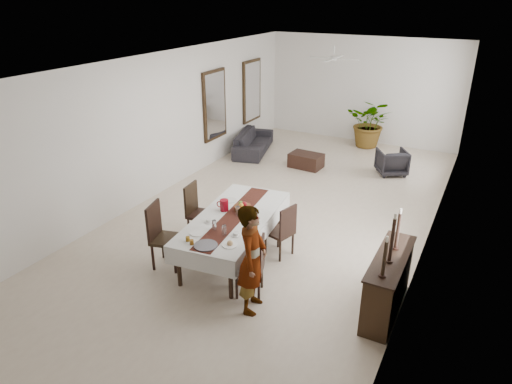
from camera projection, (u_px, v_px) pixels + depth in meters
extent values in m
cube|color=beige|center=(278.00, 214.00, 9.81)|extent=(6.00, 12.00, 0.00)
cube|color=white|center=(282.00, 62.00, 8.51)|extent=(6.00, 12.00, 0.02)
cube|color=white|center=(363.00, 90.00, 14.01)|extent=(6.00, 0.02, 3.20)
cube|color=white|center=(11.00, 316.00, 4.31)|extent=(6.00, 0.02, 3.20)
cube|color=white|center=(161.00, 125.00, 10.44)|extent=(0.02, 12.00, 3.20)
cube|color=white|center=(437.00, 168.00, 7.88)|extent=(0.02, 12.00, 3.20)
cube|color=black|center=(234.00, 218.00, 8.01)|extent=(1.31, 2.59, 0.05)
cylinder|color=black|center=(179.00, 266.00, 7.32)|extent=(0.08, 0.08, 0.72)
cylinder|color=black|center=(231.00, 278.00, 7.01)|extent=(0.08, 0.08, 0.72)
cylinder|color=black|center=(237.00, 207.00, 9.33)|extent=(0.08, 0.08, 0.72)
cylinder|color=black|center=(279.00, 214.00, 9.03)|extent=(0.08, 0.08, 0.72)
cube|color=silver|center=(234.00, 217.00, 8.00)|extent=(1.52, 2.79, 0.01)
cube|color=white|center=(204.00, 219.00, 8.26)|extent=(0.32, 2.66, 0.31)
cube|color=silver|center=(266.00, 230.00, 7.86)|extent=(0.32, 2.66, 0.31)
cube|color=silver|center=(199.00, 263.00, 6.93)|extent=(1.22, 0.15, 0.31)
cube|color=silver|center=(261.00, 195.00, 9.20)|extent=(1.22, 0.15, 0.31)
cube|color=#502017|center=(234.00, 216.00, 8.00)|extent=(0.66, 2.61, 0.00)
cylinder|color=maroon|center=(224.00, 205.00, 8.17)|extent=(0.17, 0.17, 0.21)
torus|color=maroon|center=(220.00, 204.00, 8.20)|extent=(0.13, 0.03, 0.12)
cylinder|color=white|center=(224.00, 230.00, 7.35)|extent=(0.07, 0.07, 0.18)
cylinder|color=white|center=(214.00, 225.00, 7.51)|extent=(0.07, 0.07, 0.18)
cylinder|color=white|center=(238.00, 211.00, 7.99)|extent=(0.07, 0.07, 0.18)
cylinder|color=silver|center=(236.00, 234.00, 7.35)|extent=(0.09, 0.09, 0.06)
cylinder|color=silver|center=(236.00, 235.00, 7.36)|extent=(0.16, 0.16, 0.01)
cylinder|color=white|center=(209.00, 221.00, 7.78)|extent=(0.09, 0.09, 0.06)
cylinder|color=silver|center=(209.00, 222.00, 7.79)|extent=(0.16, 0.16, 0.01)
cylinder|color=white|center=(230.00, 245.00, 7.09)|extent=(0.25, 0.25, 0.02)
sphere|color=tan|center=(230.00, 243.00, 7.08)|extent=(0.09, 0.09, 0.09)
cylinder|color=white|center=(197.00, 233.00, 7.44)|extent=(0.25, 0.25, 0.02)
cylinder|color=silver|center=(230.00, 200.00, 8.59)|extent=(0.25, 0.25, 0.02)
cylinder|color=#47464C|center=(206.00, 245.00, 7.07)|extent=(0.37, 0.37, 0.02)
cylinder|color=brown|center=(192.00, 242.00, 7.11)|extent=(0.07, 0.07, 0.08)
cylinder|color=brown|center=(188.00, 239.00, 7.19)|extent=(0.07, 0.07, 0.08)
cylinder|color=brown|center=(242.00, 208.00, 8.18)|extent=(0.31, 0.31, 0.10)
sphere|color=maroon|center=(244.00, 204.00, 8.16)|extent=(0.09, 0.09, 0.09)
sphere|color=olive|center=(241.00, 203.00, 8.19)|extent=(0.08, 0.08, 0.08)
sphere|color=gold|center=(241.00, 205.00, 8.11)|extent=(0.09, 0.09, 0.09)
cube|color=black|center=(249.00, 269.00, 7.10)|extent=(0.54, 0.54, 0.05)
cylinder|color=black|center=(259.00, 289.00, 7.01)|extent=(0.05, 0.05, 0.42)
cylinder|color=black|center=(262.00, 277.00, 7.33)|extent=(0.05, 0.05, 0.42)
cylinder|color=black|center=(237.00, 287.00, 7.06)|extent=(0.05, 0.05, 0.42)
cylinder|color=black|center=(241.00, 275.00, 7.37)|extent=(0.05, 0.05, 0.42)
cube|color=black|center=(262.00, 254.00, 6.96)|extent=(0.18, 0.41, 0.54)
cube|color=black|center=(279.00, 233.00, 8.17)|extent=(0.53, 0.53, 0.05)
cylinder|color=black|center=(280.00, 251.00, 8.04)|extent=(0.05, 0.05, 0.42)
cylinder|color=black|center=(293.00, 244.00, 8.27)|extent=(0.05, 0.05, 0.42)
cylinder|color=black|center=(266.00, 244.00, 8.26)|extent=(0.05, 0.05, 0.42)
cylinder|color=black|center=(278.00, 237.00, 8.49)|extent=(0.05, 0.05, 0.42)
cube|color=black|center=(288.00, 222.00, 7.93)|extent=(0.15, 0.42, 0.54)
cube|color=black|center=(167.00, 239.00, 7.81)|extent=(0.60, 0.60, 0.06)
cylinder|color=black|center=(163.00, 246.00, 8.14)|extent=(0.06, 0.06, 0.49)
cylinder|color=black|center=(153.00, 258.00, 7.78)|extent=(0.06, 0.06, 0.49)
cylinder|color=black|center=(184.00, 249.00, 8.05)|extent=(0.06, 0.06, 0.49)
cylinder|color=black|center=(175.00, 261.00, 7.69)|extent=(0.06, 0.06, 0.49)
cube|color=black|center=(154.00, 221.00, 7.72)|extent=(0.16, 0.49, 0.62)
cube|color=black|center=(201.00, 215.00, 8.73)|extent=(0.51, 0.51, 0.05)
cylinder|color=black|center=(198.00, 221.00, 9.06)|extent=(0.05, 0.05, 0.46)
cylinder|color=black|center=(189.00, 229.00, 8.74)|extent=(0.05, 0.05, 0.46)
cylinder|color=black|center=(215.00, 224.00, 8.93)|extent=(0.05, 0.05, 0.46)
cylinder|color=black|center=(206.00, 233.00, 8.61)|extent=(0.05, 0.05, 0.46)
cube|color=black|center=(191.00, 198.00, 8.67)|extent=(0.09, 0.46, 0.59)
imported|color=gray|center=(252.00, 259.00, 6.60)|extent=(0.54, 0.70, 1.71)
cube|color=black|center=(387.00, 285.00, 6.71)|extent=(0.40, 1.50, 0.90)
cube|color=black|center=(391.00, 258.00, 6.52)|extent=(0.44, 1.56, 0.03)
cylinder|color=black|center=(382.00, 276.00, 6.07)|extent=(0.10, 0.10, 0.03)
cylinder|color=black|center=(384.00, 258.00, 5.96)|extent=(0.05, 0.05, 0.50)
cylinder|color=silver|center=(387.00, 239.00, 5.84)|extent=(0.04, 0.04, 0.08)
cylinder|color=black|center=(389.00, 261.00, 6.39)|extent=(0.10, 0.10, 0.03)
cylinder|color=black|center=(392.00, 240.00, 6.25)|extent=(0.05, 0.05, 0.65)
cylinder|color=beige|center=(395.00, 216.00, 6.10)|extent=(0.04, 0.04, 0.08)
cylinder|color=black|center=(395.00, 248.00, 6.71)|extent=(0.10, 0.10, 0.03)
cylinder|color=black|center=(398.00, 231.00, 6.60)|extent=(0.05, 0.05, 0.55)
cylinder|color=#EFE2CF|center=(401.00, 211.00, 6.47)|extent=(0.04, 0.04, 0.08)
imported|color=#272429|center=(253.00, 142.00, 13.50)|extent=(1.31, 2.20, 0.60)
imported|color=#242126|center=(392.00, 162.00, 11.85)|extent=(0.98, 0.98, 0.66)
cube|color=black|center=(306.00, 161.00, 12.35)|extent=(0.90, 0.63, 0.38)
imported|color=#225020|center=(371.00, 123.00, 13.77)|extent=(1.36, 1.18, 1.49)
cube|color=black|center=(215.00, 105.00, 12.20)|extent=(0.06, 1.05, 1.85)
cube|color=silver|center=(216.00, 105.00, 12.19)|extent=(0.01, 0.90, 1.70)
cube|color=black|center=(252.00, 91.00, 13.90)|extent=(0.06, 1.05, 1.85)
cube|color=white|center=(253.00, 91.00, 13.88)|extent=(0.01, 0.90, 1.70)
cylinder|color=silver|center=(334.00, 50.00, 10.97)|extent=(0.04, 0.04, 0.20)
cylinder|color=silver|center=(333.00, 59.00, 11.06)|extent=(0.16, 0.16, 0.08)
cube|color=white|center=(338.00, 57.00, 11.34)|extent=(0.10, 0.55, 0.01)
cube|color=silver|center=(329.00, 60.00, 10.77)|extent=(0.10, 0.55, 0.01)
cube|color=white|center=(347.00, 59.00, 10.91)|extent=(0.55, 0.10, 0.01)
cube|color=silver|center=(320.00, 58.00, 11.21)|extent=(0.55, 0.10, 0.01)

